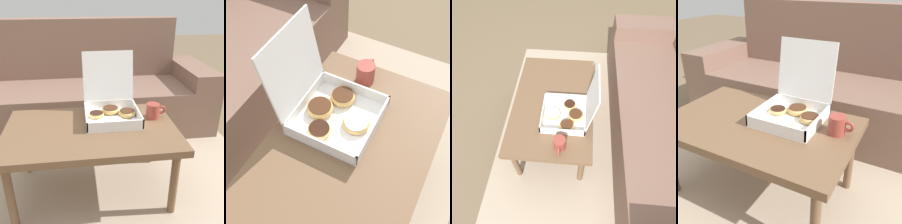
{
  "view_description": "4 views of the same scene",
  "coord_description": "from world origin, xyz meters",
  "views": [
    {
      "loc": [
        -0.06,
        -1.46,
        1.14
      ],
      "look_at": [
        0.13,
        -0.07,
        0.49
      ],
      "focal_mm": 42.0,
      "sensor_mm": 36.0,
      "label": 1
    },
    {
      "loc": [
        -0.52,
        -0.4,
        1.46
      ],
      "look_at": [
        0.13,
        -0.07,
        0.49
      ],
      "focal_mm": 50.0,
      "sensor_mm": 36.0,
      "label": 2
    },
    {
      "loc": [
        1.04,
        0.01,
        1.74
      ],
      "look_at": [
        0.13,
        -0.07,
        0.49
      ],
      "focal_mm": 35.0,
      "sensor_mm": 36.0,
      "label": 3
    },
    {
      "loc": [
        0.68,
        -1.09,
        1.09
      ],
      "look_at": [
        0.13,
        -0.07,
        0.49
      ],
      "focal_mm": 42.0,
      "sensor_mm": 36.0,
      "label": 4
    }
  ],
  "objects": [
    {
      "name": "ground_plane",
      "position": [
        0.0,
        0.0,
        0.0
      ],
      "size": [
        12.0,
        12.0,
        0.0
      ],
      "primitive_type": "plane",
      "color": "#756047"
    },
    {
      "name": "area_rug",
      "position": [
        0.0,
        0.3,
        0.01
      ],
      "size": [
        2.31,
        1.88,
        0.01
      ],
      "primitive_type": "cube",
      "color": "tan",
      "rests_on": "ground_plane"
    },
    {
      "name": "coffee_table",
      "position": [
        0.0,
        -0.16,
        0.4
      ],
      "size": [
        0.97,
        0.6,
        0.44
      ],
      "color": "brown",
      "rests_on": "ground_plane"
    },
    {
      "name": "pastry_box",
      "position": [
        0.14,
        -0.02,
        0.5
      ],
      "size": [
        0.32,
        0.37,
        0.37
      ],
      "color": "white",
      "rests_on": "coffee_table"
    },
    {
      "name": "coffee_mug",
      "position": [
        0.38,
        -0.07,
        0.49
      ],
      "size": [
        0.12,
        0.08,
        0.09
      ],
      "color": "#993D33",
      "rests_on": "coffee_table"
    }
  ]
}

